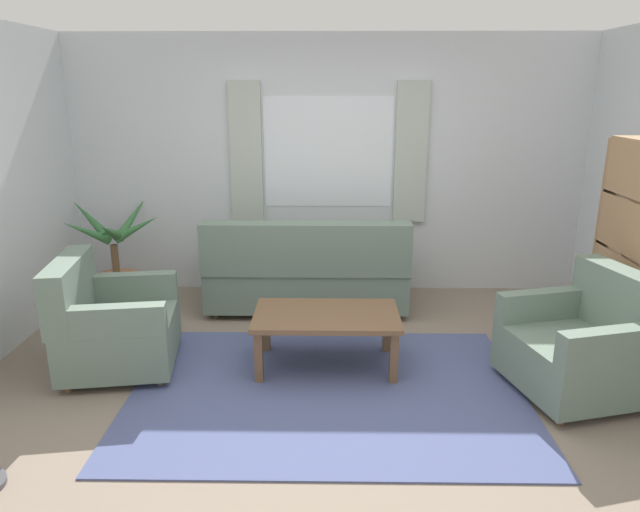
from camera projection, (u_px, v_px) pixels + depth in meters
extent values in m
plane|color=gray|center=(327.00, 391.00, 4.06)|extent=(6.24, 6.24, 0.00)
cube|color=silver|center=(328.00, 167.00, 5.86)|extent=(5.32, 0.12, 2.60)
cube|color=white|center=(328.00, 152.00, 5.76)|extent=(1.30, 0.01, 1.10)
cube|color=#B2BCB2|center=(246.00, 153.00, 5.74)|extent=(0.32, 0.06, 1.40)
cube|color=#B2BCB2|center=(410.00, 153.00, 5.72)|extent=(0.32, 0.06, 1.40)
cube|color=#4C5684|center=(327.00, 390.00, 4.06)|extent=(2.77, 1.97, 0.01)
cube|color=slate|center=(307.00, 282.00, 5.57)|extent=(1.90, 0.80, 0.38)
cube|color=slate|center=(305.00, 249.00, 5.15)|extent=(1.90, 0.20, 0.48)
cube|color=slate|center=(397.00, 252.00, 5.47)|extent=(0.16, 0.80, 0.24)
cube|color=slate|center=(217.00, 252.00, 5.50)|extent=(0.16, 0.80, 0.24)
cylinder|color=brown|center=(390.00, 293.00, 5.91)|extent=(0.06, 0.06, 0.06)
cylinder|color=brown|center=(227.00, 292.00, 5.94)|extent=(0.06, 0.06, 0.06)
cylinder|color=brown|center=(396.00, 315.00, 5.34)|extent=(0.06, 0.06, 0.06)
cylinder|color=brown|center=(216.00, 314.00, 5.36)|extent=(0.06, 0.06, 0.06)
cube|color=slate|center=(121.00, 338.00, 4.36)|extent=(0.91, 0.95, 0.36)
cube|color=slate|center=(69.00, 290.00, 4.20)|extent=(0.30, 0.86, 0.46)
cube|color=slate|center=(106.00, 321.00, 3.93)|extent=(0.81, 0.24, 0.22)
cube|color=slate|center=(126.00, 287.00, 4.62)|extent=(0.81, 0.24, 0.22)
cylinder|color=brown|center=(160.00, 382.00, 4.13)|extent=(0.05, 0.05, 0.06)
cylinder|color=brown|center=(171.00, 342.00, 4.78)|extent=(0.05, 0.05, 0.06)
cylinder|color=brown|center=(68.00, 388.00, 4.05)|extent=(0.05, 0.05, 0.06)
cylinder|color=brown|center=(91.00, 346.00, 4.70)|extent=(0.05, 0.05, 0.06)
cube|color=slate|center=(573.00, 361.00, 3.99)|extent=(0.98, 1.01, 0.36)
cube|color=slate|center=(622.00, 302.00, 3.95)|extent=(0.38, 0.86, 0.46)
cube|color=slate|center=(547.00, 304.00, 4.25)|extent=(0.80, 0.31, 0.22)
cube|color=slate|center=(616.00, 345.00, 3.57)|extent=(0.80, 0.31, 0.22)
cylinder|color=brown|center=(503.00, 371.00, 4.30)|extent=(0.05, 0.05, 0.06)
cylinder|color=brown|center=(559.00, 420.00, 3.66)|extent=(0.05, 0.05, 0.06)
cylinder|color=brown|center=(577.00, 361.00, 4.44)|extent=(0.05, 0.05, 0.06)
cube|color=brown|center=(326.00, 316.00, 4.32)|extent=(1.10, 0.64, 0.04)
cube|color=brown|center=(258.00, 357.00, 4.14)|extent=(0.06, 0.06, 0.40)
cube|color=brown|center=(393.00, 358.00, 4.12)|extent=(0.06, 0.06, 0.40)
cube|color=brown|center=(266.00, 328.00, 4.63)|extent=(0.06, 0.06, 0.40)
cube|color=brown|center=(386.00, 329.00, 4.62)|extent=(0.06, 0.06, 0.40)
cylinder|color=#9E6B4C|center=(118.00, 289.00, 5.69)|extent=(0.42, 0.42, 0.30)
cylinder|color=brown|center=(115.00, 260.00, 5.61)|extent=(0.07, 0.07, 0.30)
cone|color=#38753D|center=(136.00, 228.00, 5.56)|extent=(0.46, 0.19, 0.30)
cone|color=#38753D|center=(132.00, 217.00, 5.77)|extent=(0.25, 0.57, 0.42)
cone|color=#38753D|center=(89.00, 218.00, 5.66)|extent=(0.56, 0.47, 0.37)
cone|color=#38753D|center=(86.00, 232.00, 5.41)|extent=(0.42, 0.33, 0.34)
cone|color=#38753D|center=(109.00, 231.00, 5.23)|extent=(0.20, 0.58, 0.34)
cube|color=#A87F56|center=(613.00, 241.00, 4.75)|extent=(0.30, 0.04, 1.70)
cube|color=#A87F56|center=(622.00, 257.00, 4.32)|extent=(0.02, 0.90, 1.70)
cube|color=#A87F56|center=(624.00, 357.00, 4.56)|extent=(0.30, 0.86, 0.02)
cube|color=#A87F56|center=(632.00, 308.00, 4.44)|extent=(0.30, 0.86, 0.02)
cube|color=#B23833|center=(636.00, 233.00, 4.39)|extent=(0.25, 0.07, 0.26)
cube|color=#7F478C|center=(631.00, 229.00, 4.47)|extent=(0.25, 0.07, 0.29)
cube|color=gold|center=(626.00, 228.00, 4.54)|extent=(0.27, 0.06, 0.28)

